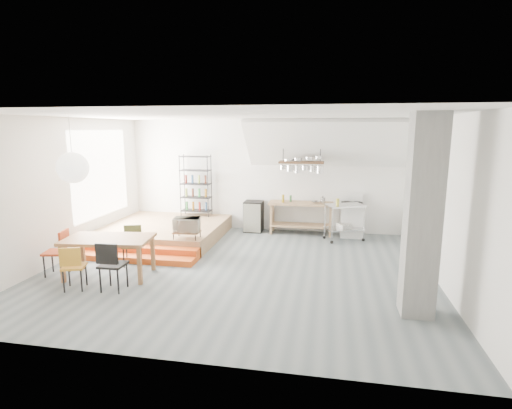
% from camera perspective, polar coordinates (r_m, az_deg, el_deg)
% --- Properties ---
extents(floor, '(8.00, 8.00, 0.00)m').
position_cam_1_polar(floor, '(8.64, -2.62, -9.16)').
color(floor, '#576064').
rests_on(floor, ground).
extents(wall_back, '(8.00, 0.04, 3.20)m').
position_cam_1_polar(wall_back, '(11.63, 1.24, 4.14)').
color(wall_back, silver).
rests_on(wall_back, ground).
extents(wall_left, '(0.04, 7.00, 3.20)m').
position_cam_1_polar(wall_left, '(9.93, -25.81, 1.92)').
color(wall_left, silver).
rests_on(wall_left, ground).
extents(wall_right, '(0.04, 7.00, 3.20)m').
position_cam_1_polar(wall_right, '(8.30, 25.29, 0.41)').
color(wall_right, silver).
rests_on(wall_right, ground).
extents(ceiling, '(8.00, 7.00, 0.02)m').
position_cam_1_polar(ceiling, '(8.12, -2.81, 12.57)').
color(ceiling, white).
rests_on(ceiling, wall_back).
extents(slope_ceiling, '(4.40, 1.44, 1.32)m').
position_cam_1_polar(slope_ceiling, '(10.81, 10.29, 8.52)').
color(slope_ceiling, white).
rests_on(slope_ceiling, wall_back).
extents(window_pane, '(0.02, 2.50, 2.20)m').
position_cam_1_polar(window_pane, '(11.13, -21.28, 4.15)').
color(window_pane, white).
rests_on(window_pane, wall_left).
extents(platform, '(3.00, 3.00, 0.40)m').
position_cam_1_polar(platform, '(11.16, -12.87, -3.73)').
color(platform, '#94704A').
rests_on(platform, ground).
extents(step_lower, '(3.00, 0.35, 0.13)m').
position_cam_1_polar(step_lower, '(9.52, -17.50, -7.34)').
color(step_lower, '#D45019').
rests_on(step_lower, ground).
extents(step_upper, '(3.00, 0.35, 0.27)m').
position_cam_1_polar(step_upper, '(9.79, -16.56, -6.37)').
color(step_upper, '#D45019').
rests_on(step_upper, ground).
extents(concrete_column, '(0.50, 0.50, 3.20)m').
position_cam_1_polar(concrete_column, '(6.70, 22.68, -1.65)').
color(concrete_column, slate).
rests_on(concrete_column, ground).
extents(kitchen_counter, '(1.80, 0.60, 0.91)m').
position_cam_1_polar(kitchen_counter, '(11.32, 6.43, -1.11)').
color(kitchen_counter, '#94704A').
rests_on(kitchen_counter, ground).
extents(stove, '(0.60, 0.60, 1.18)m').
position_cam_1_polar(stove, '(11.35, 13.49, -2.06)').
color(stove, white).
rests_on(stove, ground).
extents(pot_rack, '(1.20, 0.50, 1.43)m').
position_cam_1_polar(pot_rack, '(10.90, 6.64, 5.61)').
color(pot_rack, '#442B1B').
rests_on(pot_rack, ceiling).
extents(wire_shelving, '(0.88, 0.38, 1.80)m').
position_cam_1_polar(wire_shelving, '(11.87, -8.59, 2.83)').
color(wire_shelving, black).
rests_on(wire_shelving, platform).
extents(microwave_shelf, '(0.60, 0.40, 0.16)m').
position_cam_1_polar(microwave_shelf, '(9.55, -9.84, -3.92)').
color(microwave_shelf, '#94704A').
rests_on(microwave_shelf, platform).
extents(paper_lantern, '(0.60, 0.60, 0.60)m').
position_cam_1_polar(paper_lantern, '(8.54, -24.70, 4.80)').
color(paper_lantern, white).
rests_on(paper_lantern, ceiling).
extents(dining_table, '(1.80, 1.15, 0.80)m').
position_cam_1_polar(dining_table, '(8.54, -20.34, -5.03)').
color(dining_table, brown).
rests_on(dining_table, ground).
extents(chair_mustard, '(0.49, 0.49, 0.85)m').
position_cam_1_polar(chair_mustard, '(8.10, -24.72, -7.75)').
color(chair_mustard, '#C58621').
rests_on(chair_mustard, ground).
extents(chair_black, '(0.44, 0.44, 0.95)m').
position_cam_1_polar(chair_black, '(7.77, -20.06, -7.74)').
color(chair_black, black).
rests_on(chair_black, ground).
extents(chair_olive, '(0.49, 0.49, 0.86)m').
position_cam_1_polar(chair_olive, '(9.19, -17.24, -5.06)').
color(chair_olive, '#545A2A').
rests_on(chair_olive, ground).
extents(chair_red, '(0.50, 0.50, 0.93)m').
position_cam_1_polar(chair_red, '(9.05, -26.30, -5.66)').
color(chair_red, '#A53517').
rests_on(chair_red, ground).
extents(rolling_cart, '(1.11, 0.90, 0.97)m').
position_cam_1_polar(rolling_cart, '(10.86, 12.52, -1.79)').
color(rolling_cart, silver).
rests_on(rolling_cart, ground).
extents(mini_fridge, '(0.52, 0.52, 0.89)m').
position_cam_1_polar(mini_fridge, '(11.58, -0.34, -1.69)').
color(mini_fridge, black).
rests_on(mini_fridge, ground).
extents(microwave, '(0.66, 0.50, 0.33)m').
position_cam_1_polar(microwave, '(9.51, -9.87, -2.85)').
color(microwave, beige).
rests_on(microwave, microwave_shelf).
extents(bowl, '(0.26, 0.26, 0.05)m').
position_cam_1_polar(bowl, '(11.19, 8.49, 0.33)').
color(bowl, silver).
rests_on(bowl, kitchen_counter).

